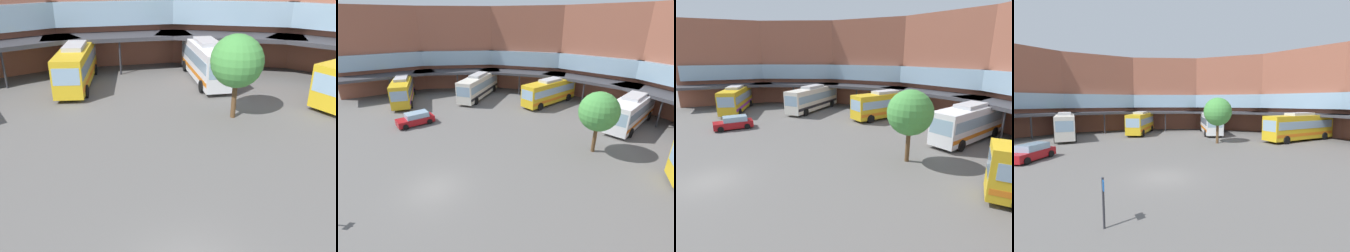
% 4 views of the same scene
% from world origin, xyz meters
% --- Properties ---
extents(ground_plane, '(116.30, 116.30, 0.00)m').
position_xyz_m(ground_plane, '(0.00, 0.00, 0.00)').
color(ground_plane, '#605E5B').
extents(station_building, '(73.67, 40.63, 14.13)m').
position_xyz_m(station_building, '(-0.00, 20.27, 6.81)').
color(station_building, '#93543F').
rests_on(station_building, ground).
extents(bus_0, '(10.55, 6.17, 3.93)m').
position_xyz_m(bus_0, '(-23.64, 4.85, 1.99)').
color(bus_0, gold).
rests_on(bus_0, ground).
extents(bus_1, '(3.23, 10.14, 3.85)m').
position_xyz_m(bus_1, '(-8.96, 22.41, 1.94)').
color(bus_1, gold).
rests_on(bus_1, ground).
extents(bus_2, '(4.13, 10.55, 3.91)m').
position_xyz_m(bus_2, '(3.03, 23.94, 1.98)').
color(bus_2, white).
rests_on(bus_2, ground).
extents(bus_5, '(8.22, 10.61, 3.94)m').
position_xyz_m(bus_5, '(-18.44, 15.57, 1.99)').
color(bus_5, silver).
rests_on(bus_5, ground).
extents(parked_car, '(2.11, 4.44, 1.53)m').
position_xyz_m(parked_car, '(-13.38, 3.18, 0.74)').
color(parked_car, '#A51419').
rests_on(parked_car, ground).
extents(plaza_tree, '(3.73, 3.73, 6.07)m').
position_xyz_m(plaza_tree, '(4.09, 14.76, 4.18)').
color(plaza_tree, brown).
rests_on(plaza_tree, ground).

